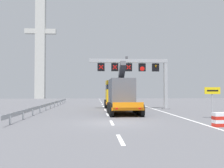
% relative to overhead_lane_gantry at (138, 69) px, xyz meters
% --- Properties ---
extents(ground, '(112.00, 112.00, 0.00)m').
position_rel_overhead_lane_gantry_xyz_m(ground, '(-4.22, -12.94, -5.03)').
color(ground, '#5B5B60').
extents(lane_markings, '(0.20, 56.95, 0.01)m').
position_rel_overhead_lane_gantry_xyz_m(lane_markings, '(-4.22, 8.23, -5.03)').
color(lane_markings, silver).
rests_on(lane_markings, ground).
extents(edge_line_right, '(0.20, 63.00, 0.01)m').
position_rel_overhead_lane_gantry_xyz_m(edge_line_right, '(1.98, -0.94, -5.03)').
color(edge_line_right, silver).
rests_on(edge_line_right, ground).
extents(overhead_lane_gantry, '(10.09, 0.90, 6.60)m').
position_rel_overhead_lane_gantry_xyz_m(overhead_lane_gantry, '(0.00, 0.00, 0.00)').
color(overhead_lane_gantry, '#9EA0A5').
rests_on(overhead_lane_gantry, ground).
extents(heavy_haul_truck_orange, '(3.05, 14.07, 5.30)m').
position_rel_overhead_lane_gantry_xyz_m(heavy_haul_truck_orange, '(-2.66, -1.58, -3.04)').
color(heavy_haul_truck_orange, orange).
rests_on(heavy_haul_truck_orange, ground).
extents(exit_sign_yellow, '(1.33, 0.15, 2.59)m').
position_rel_overhead_lane_gantry_xyz_m(exit_sign_yellow, '(4.27, -10.75, -3.09)').
color(exit_sign_yellow, '#9EA0A5').
rests_on(exit_sign_yellow, ground).
extents(crash_barrier_striped, '(1.04, 0.58, 0.90)m').
position_rel_overhead_lane_gantry_xyz_m(crash_barrier_striped, '(2.62, -15.20, -4.58)').
color(crash_barrier_striped, red).
rests_on(crash_barrier_striped, ground).
extents(guardrail_left, '(0.13, 33.02, 0.76)m').
position_rel_overhead_lane_gantry_xyz_m(guardrail_left, '(-11.19, 1.57, -4.47)').
color(guardrail_left, '#999EA3').
rests_on(guardrail_left, ground).
extents(bridge_pylon_distant, '(9.00, 2.00, 31.93)m').
position_rel_overhead_lane_gantry_xyz_m(bridge_pylon_distant, '(-21.60, 42.84, 11.32)').
color(bridge_pylon_distant, '#B7B7B2').
rests_on(bridge_pylon_distant, ground).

